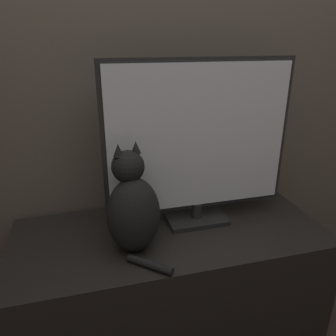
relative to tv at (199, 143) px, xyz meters
name	(u,v)px	position (x,y,z in m)	size (l,w,h in m)	color
wall_back	(150,30)	(-0.14, 0.26, 0.42)	(4.80, 0.05, 2.60)	#60564C
tv_stand	(170,281)	(-0.14, -0.06, -0.62)	(1.29, 0.55, 0.52)	black
tv	(199,143)	(0.00, 0.00, 0.00)	(0.78, 0.16, 0.69)	black
cat	(133,209)	(-0.30, -0.13, -0.19)	(0.24, 0.31, 0.42)	black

